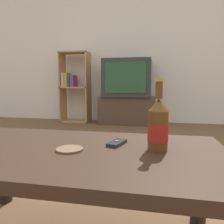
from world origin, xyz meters
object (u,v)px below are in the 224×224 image
Objects in this scene: television at (127,78)px; cell_phone at (117,143)px; tv_stand at (127,110)px; beer_bottle at (158,126)px; bookshelf at (74,86)px.

television reaches higher than cell_phone.
beer_bottle is (0.45, -2.72, 0.27)m from tv_stand.
cell_phone is (-0.16, 0.04, -0.09)m from beer_bottle.
beer_bottle reaches higher than cell_phone.
tv_stand is at bearing 112.48° from cell_phone.
cell_phone is at bearing -83.82° from tv_stand.
bookshelf is 4.50× the size of beer_bottle.
television reaches higher than beer_bottle.
television is at bearing 112.49° from cell_phone.
bookshelf reaches higher than beer_bottle.
bookshelf is 3.10m from beer_bottle.
cell_phone is at bearing -65.86° from bookshelf.
television is 2.76m from beer_bottle.
bookshelf is at bearing 176.65° from tv_stand.
tv_stand is at bearing 90.00° from television.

